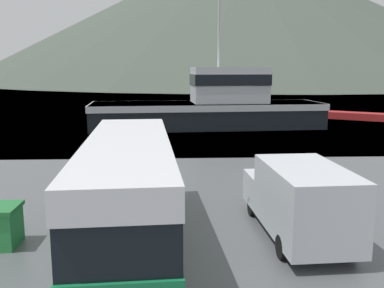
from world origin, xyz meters
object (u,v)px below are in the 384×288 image
delivery_van (299,198)px  small_boat (361,116)px  tour_bus (129,186)px  fishing_boat (212,106)px

delivery_van → small_boat: bearing=60.1°
tour_bus → delivery_van: tour_bus is taller
fishing_boat → small_boat: (16.17, 5.02, -1.60)m
delivery_van → fishing_boat: 26.00m
small_boat → delivery_van: bearing=5.9°
tour_bus → small_boat: tour_bus is taller
tour_bus → small_boat: bearing=52.4°
tour_bus → fishing_boat: size_ratio=0.50×
fishing_boat → small_boat: bearing=-77.1°
fishing_boat → tour_bus: bearing=165.1°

